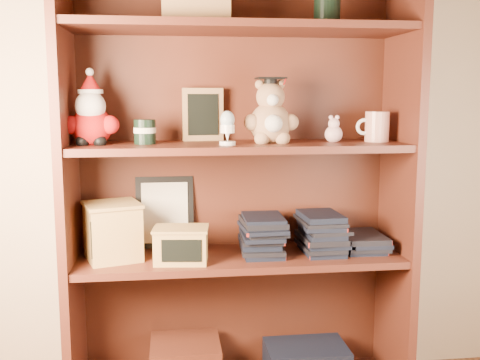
{
  "coord_description": "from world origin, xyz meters",
  "views": [
    {
      "loc": [
        -0.31,
        -0.62,
        1.11
      ],
      "look_at": [
        -0.07,
        1.3,
        0.82
      ],
      "focal_mm": 42.0,
      "sensor_mm": 36.0,
      "label": 1
    }
  ],
  "objects_px": {
    "treats_box": "(113,231)",
    "bookcase": "(238,189)",
    "grad_teddy_bear": "(271,117)",
    "teacher_mug": "(376,127)"
  },
  "relations": [
    {
      "from": "bookcase",
      "to": "teacher_mug",
      "type": "height_order",
      "value": "bookcase"
    },
    {
      "from": "bookcase",
      "to": "treats_box",
      "type": "height_order",
      "value": "bookcase"
    },
    {
      "from": "grad_teddy_bear",
      "to": "bookcase",
      "type": "bearing_deg",
      "value": 152.03
    },
    {
      "from": "teacher_mug",
      "to": "treats_box",
      "type": "distance_m",
      "value": 1.0
    },
    {
      "from": "grad_teddy_bear",
      "to": "teacher_mug",
      "type": "xyz_separation_m",
      "value": [
        0.38,
        0.01,
        -0.03
      ]
    },
    {
      "from": "bookcase",
      "to": "grad_teddy_bear",
      "type": "height_order",
      "value": "bookcase"
    },
    {
      "from": "grad_teddy_bear",
      "to": "teacher_mug",
      "type": "height_order",
      "value": "grad_teddy_bear"
    },
    {
      "from": "treats_box",
      "to": "bookcase",
      "type": "bearing_deg",
      "value": 6.65
    },
    {
      "from": "bookcase",
      "to": "grad_teddy_bear",
      "type": "distance_m",
      "value": 0.29
    },
    {
      "from": "grad_teddy_bear",
      "to": "treats_box",
      "type": "xyz_separation_m",
      "value": [
        -0.55,
        0.01,
        -0.39
      ]
    }
  ]
}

